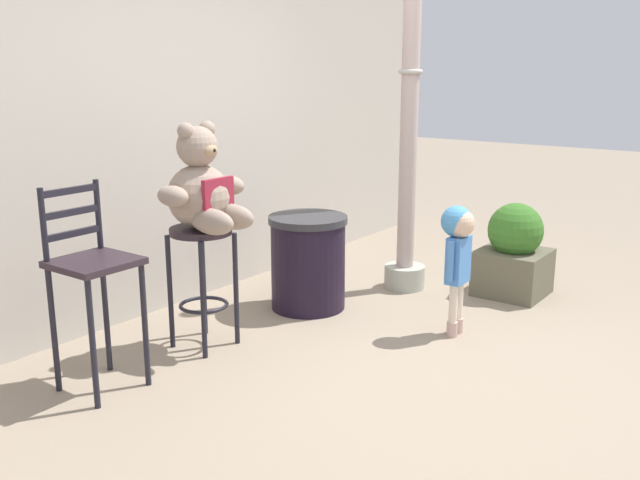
{
  "coord_description": "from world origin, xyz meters",
  "views": [
    {
      "loc": [
        -3.49,
        -1.75,
        1.73
      ],
      "look_at": [
        0.01,
        0.82,
        0.65
      ],
      "focal_mm": 39.6,
      "sensor_mm": 36.0,
      "label": 1
    }
  ],
  "objects_px": {
    "teddy_bear": "(203,190)",
    "planter_with_shrub": "(514,253)",
    "bar_stool_with_teddy": "(202,263)",
    "child_walking": "(458,242)",
    "trash_bin": "(308,262)",
    "bar_chair_empty": "(92,274)",
    "lamppost": "(408,142)"
  },
  "relations": [
    {
      "from": "child_walking",
      "to": "bar_chair_empty",
      "type": "xyz_separation_m",
      "value": [
        -1.87,
        1.23,
        0.02
      ]
    },
    {
      "from": "child_walking",
      "to": "trash_bin",
      "type": "relative_size",
      "value": 1.26
    },
    {
      "from": "teddy_bear",
      "to": "child_walking",
      "type": "height_order",
      "value": "teddy_bear"
    },
    {
      "from": "teddy_bear",
      "to": "planter_with_shrub",
      "type": "xyz_separation_m",
      "value": [
        2.14,
        -1.15,
        -0.67
      ]
    },
    {
      "from": "bar_stool_with_teddy",
      "to": "planter_with_shrub",
      "type": "height_order",
      "value": "bar_stool_with_teddy"
    },
    {
      "from": "bar_stool_with_teddy",
      "to": "planter_with_shrub",
      "type": "xyz_separation_m",
      "value": [
        2.14,
        -1.18,
        -0.22
      ]
    },
    {
      "from": "planter_with_shrub",
      "to": "child_walking",
      "type": "bearing_deg",
      "value": -179.38
    },
    {
      "from": "bar_stool_with_teddy",
      "to": "teddy_bear",
      "type": "bearing_deg",
      "value": -90.0
    },
    {
      "from": "trash_bin",
      "to": "bar_stool_with_teddy",
      "type": "bearing_deg",
      "value": 174.45
    },
    {
      "from": "child_walking",
      "to": "trash_bin",
      "type": "distance_m",
      "value": 1.14
    },
    {
      "from": "child_walking",
      "to": "bar_stool_with_teddy",
      "type": "bearing_deg",
      "value": -167.16
    },
    {
      "from": "bar_stool_with_teddy",
      "to": "teddy_bear",
      "type": "distance_m",
      "value": 0.46
    },
    {
      "from": "trash_bin",
      "to": "planter_with_shrub",
      "type": "height_order",
      "value": "planter_with_shrub"
    },
    {
      "from": "trash_bin",
      "to": "planter_with_shrub",
      "type": "distance_m",
      "value": 1.61
    },
    {
      "from": "child_walking",
      "to": "teddy_bear",
      "type": "bearing_deg",
      "value": -166.41
    },
    {
      "from": "bar_chair_empty",
      "to": "teddy_bear",
      "type": "bearing_deg",
      "value": -5.26
    },
    {
      "from": "lamppost",
      "to": "planter_with_shrub",
      "type": "xyz_separation_m",
      "value": [
        0.35,
        -0.75,
        -0.83
      ]
    },
    {
      "from": "child_walking",
      "to": "trash_bin",
      "type": "xyz_separation_m",
      "value": [
        -0.14,
        1.1,
        -0.28
      ]
    },
    {
      "from": "bar_chair_empty",
      "to": "planter_with_shrub",
      "type": "relative_size",
      "value": 1.57
    },
    {
      "from": "trash_bin",
      "to": "bar_chair_empty",
      "type": "bearing_deg",
      "value": 175.6
    },
    {
      "from": "bar_chair_empty",
      "to": "planter_with_shrub",
      "type": "distance_m",
      "value": 3.17
    },
    {
      "from": "teddy_bear",
      "to": "child_walking",
      "type": "distance_m",
      "value": 1.65
    },
    {
      "from": "bar_stool_with_teddy",
      "to": "trash_bin",
      "type": "xyz_separation_m",
      "value": [
        0.96,
        -0.09,
        -0.2
      ]
    },
    {
      "from": "teddy_bear",
      "to": "planter_with_shrub",
      "type": "relative_size",
      "value": 0.9
    },
    {
      "from": "child_walking",
      "to": "lamppost",
      "type": "distance_m",
      "value": 1.16
    },
    {
      "from": "teddy_bear",
      "to": "planter_with_shrub",
      "type": "bearing_deg",
      "value": -28.21
    },
    {
      "from": "teddy_bear",
      "to": "trash_bin",
      "type": "distance_m",
      "value": 1.17
    },
    {
      "from": "bar_stool_with_teddy",
      "to": "bar_chair_empty",
      "type": "height_order",
      "value": "bar_chair_empty"
    },
    {
      "from": "trash_bin",
      "to": "teddy_bear",
      "type": "bearing_deg",
      "value": 176.28
    },
    {
      "from": "trash_bin",
      "to": "lamppost",
      "type": "relative_size",
      "value": 0.24
    },
    {
      "from": "child_walking",
      "to": "bar_chair_empty",
      "type": "height_order",
      "value": "bar_chair_empty"
    },
    {
      "from": "bar_stool_with_teddy",
      "to": "bar_chair_empty",
      "type": "distance_m",
      "value": 0.78
    }
  ]
}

